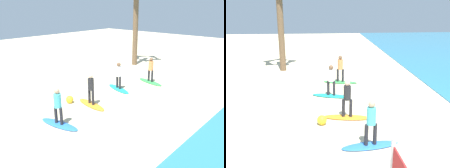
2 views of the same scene
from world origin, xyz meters
TOP-DOWN VIEW (x-y plane):
  - ground_plane at (0.00, 0.00)m, footprint 60.00×60.00m
  - surfboard_green at (-3.73, -2.21)m, footprint 1.03×2.17m
  - surfer_green at (-3.73, -2.21)m, footprint 0.32×0.45m
  - surfboard_teal at (-1.21, -2.91)m, footprint 1.16×2.17m
  - surfer_teal at (-1.21, -2.91)m, footprint 0.32×0.45m
  - surfboard_orange at (1.66, -2.37)m, footprint 0.86×2.16m
  - surfer_orange at (1.66, -2.37)m, footprint 0.32×0.46m
  - surfboard_blue at (4.16, -1.81)m, footprint 0.88×2.16m
  - surfer_blue at (4.16, -1.81)m, footprint 0.32×0.46m
  - beach_ball at (2.22, -3.47)m, footprint 0.41×0.41m

SIDE VIEW (x-z plane):
  - ground_plane at x=0.00m, z-range 0.00..0.00m
  - surfboard_green at x=-3.73m, z-range 0.00..0.09m
  - surfboard_teal at x=-1.21m, z-range 0.00..0.09m
  - surfboard_orange at x=1.66m, z-range 0.00..0.09m
  - surfboard_blue at x=4.16m, z-range 0.00..0.09m
  - beach_ball at x=2.22m, z-range 0.00..0.41m
  - surfer_green at x=-3.73m, z-range 0.22..1.86m
  - surfer_teal at x=-1.21m, z-range 0.22..1.86m
  - surfer_orange at x=1.66m, z-range 0.22..1.86m
  - surfer_blue at x=4.16m, z-range 0.22..1.86m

